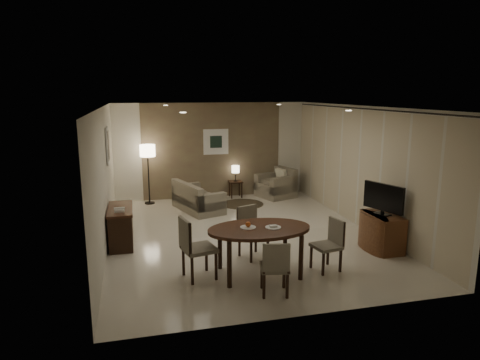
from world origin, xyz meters
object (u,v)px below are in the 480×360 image
object	(u,v)px
dining_table	(259,251)
chair_left	(199,248)
tv_cabinet	(382,232)
chair_far	(254,233)
sofa	(198,196)
armchair	(276,183)
chair_right	(326,246)
floor_lamp	(149,175)
console_desk	(121,226)
chair_near	(274,267)
side_table	(236,189)

from	to	relation	value
dining_table	chair_left	world-z (taller)	chair_left
tv_cabinet	chair_far	world-z (taller)	chair_far
sofa	armchair	world-z (taller)	armchair
chair_right	sofa	distance (m)	4.55
armchair	floor_lamp	distance (m)	3.61
console_desk	chair_right	distance (m)	4.04
dining_table	chair_right	size ratio (longest dim) A/B	1.95
chair_far	armchair	size ratio (longest dim) A/B	1.00
sofa	chair_left	bearing A→B (deg)	153.42
dining_table	armchair	xyz separation A→B (m)	(1.98, 5.04, 0.01)
chair_near	sofa	size ratio (longest dim) A/B	0.55
side_table	floor_lamp	xyz separation A→B (m)	(-2.45, -0.14, 0.57)
dining_table	sofa	xyz separation A→B (m)	(-0.41, 4.15, -0.03)
chair_right	floor_lamp	bearing A→B (deg)	-163.49
chair_right	side_table	xyz separation A→B (m)	(-0.31, 5.40, -0.20)
dining_table	chair_far	size ratio (longest dim) A/B	1.84
chair_right	sofa	size ratio (longest dim) A/B	0.56
chair_left	chair_right	size ratio (longest dim) A/B	1.16
chair_far	tv_cabinet	bearing A→B (deg)	-24.73
chair_far	floor_lamp	world-z (taller)	floor_lamp
console_desk	tv_cabinet	bearing A→B (deg)	-17.05
dining_table	chair_far	bearing A→B (deg)	81.52
chair_far	sofa	bearing A→B (deg)	78.67
tv_cabinet	side_table	size ratio (longest dim) A/B	1.90
console_desk	side_table	size ratio (longest dim) A/B	2.54
chair_near	chair_right	distance (m)	1.28
armchair	side_table	world-z (taller)	armchair
chair_near	side_table	bearing A→B (deg)	-86.09
chair_right	armchair	size ratio (longest dim) A/B	0.94
chair_left	side_table	size ratio (longest dim) A/B	2.17
armchair	sofa	bearing A→B (deg)	-89.93
chair_far	floor_lamp	size ratio (longest dim) A/B	0.58
console_desk	chair_right	size ratio (longest dim) A/B	1.36
dining_table	floor_lamp	size ratio (longest dim) A/B	1.07
console_desk	chair_left	xyz separation A→B (m)	(1.28, -1.93, 0.14)
console_desk	chair_left	bearing A→B (deg)	-56.48
chair_near	chair_right	size ratio (longest dim) A/B	0.98
chair_left	floor_lamp	world-z (taller)	floor_lamp
chair_near	chair_left	bearing A→B (deg)	-27.79
chair_right	floor_lamp	size ratio (longest dim) A/B	0.55
console_desk	tv_cabinet	distance (m)	5.11
tv_cabinet	side_table	xyz separation A→B (m)	(-1.78, 4.75, -0.11)
chair_right	armchair	world-z (taller)	chair_right
dining_table	chair_left	distance (m)	1.00
dining_table	chair_near	xyz separation A→B (m)	(0.02, -0.73, 0.03)
chair_right	tv_cabinet	bearing A→B (deg)	102.66
chair_left	floor_lamp	size ratio (longest dim) A/B	0.64
dining_table	armchair	distance (m)	5.42
tv_cabinet	armchair	xyz separation A→B (m)	(-0.64, 4.51, 0.07)
tv_cabinet	chair_left	xyz separation A→B (m)	(-3.61, -0.43, 0.16)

